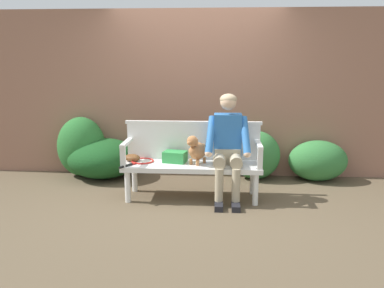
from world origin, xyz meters
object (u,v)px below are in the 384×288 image
(tennis_racket, at_px, (141,161))
(sports_bag, at_px, (175,157))
(person_seated, at_px, (228,143))
(dog_on_bench, at_px, (196,149))
(baseball_glove, at_px, (132,158))
(garden_bench, at_px, (192,168))

(tennis_racket, xyz_separation_m, sports_bag, (0.43, 0.03, 0.06))
(person_seated, height_order, dog_on_bench, person_seated)
(dog_on_bench, height_order, tennis_racket, dog_on_bench)
(baseball_glove, relative_size, sports_bag, 0.79)
(dog_on_bench, xyz_separation_m, tennis_racket, (-0.71, 0.06, -0.18))
(sports_bag, bearing_deg, dog_on_bench, -17.45)
(baseball_glove, bearing_deg, garden_bench, 26.18)
(person_seated, distance_m, baseball_glove, 1.24)
(dog_on_bench, bearing_deg, sports_bag, 162.55)
(person_seated, distance_m, tennis_racket, 1.12)
(dog_on_bench, bearing_deg, garden_bench, 151.27)
(baseball_glove, height_order, sports_bag, sports_bag)
(person_seated, height_order, sports_bag, person_seated)
(person_seated, xyz_separation_m, baseball_glove, (-1.21, 0.08, -0.23))
(dog_on_bench, bearing_deg, person_seated, 1.98)
(tennis_racket, height_order, sports_bag, sports_bag)
(person_seated, bearing_deg, baseball_glove, 175.99)
(garden_bench, height_order, person_seated, person_seated)
(sports_bag, bearing_deg, person_seated, -6.34)
(garden_bench, xyz_separation_m, baseball_glove, (-0.77, 0.07, 0.10))
(person_seated, relative_size, dog_on_bench, 3.51)
(person_seated, distance_m, sports_bag, 0.69)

